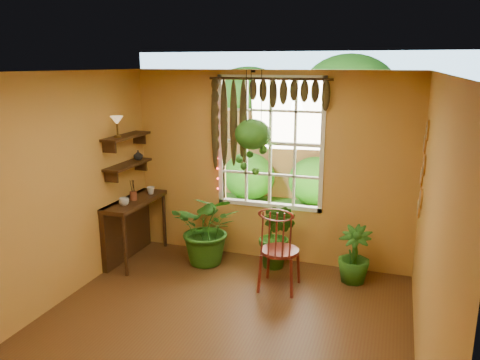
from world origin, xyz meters
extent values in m
plane|color=#553518|center=(0.00, 0.00, 0.00)|extent=(4.50, 4.50, 0.00)
plane|color=silver|center=(0.00, 0.00, 2.70)|extent=(4.50, 4.50, 0.00)
plane|color=#C89144|center=(0.00, 2.25, 1.35)|extent=(4.00, 0.00, 4.00)
plane|color=#C89144|center=(-2.00, 0.00, 1.35)|extent=(0.00, 4.50, 4.50)
plane|color=#C89144|center=(2.00, 0.00, 1.35)|extent=(0.00, 4.50, 4.50)
cube|color=white|center=(0.00, 2.28, 1.70)|extent=(1.52, 0.10, 1.86)
cube|color=white|center=(0.00, 2.31, 1.70)|extent=(1.38, 0.01, 1.78)
cylinder|color=#39200F|center=(0.00, 2.17, 2.58)|extent=(1.70, 0.04, 0.04)
cube|color=#39200F|center=(-1.80, 1.60, 0.87)|extent=(0.40, 1.20, 0.06)
cube|color=#39200F|center=(-1.96, 1.60, 0.45)|extent=(0.08, 1.18, 0.90)
cylinder|color=#39200F|center=(-1.64, 1.05, 0.43)|extent=(0.05, 0.05, 0.86)
cylinder|color=#39200F|center=(-1.64, 2.15, 0.43)|extent=(0.05, 0.05, 0.86)
cube|color=#39200F|center=(-1.88, 1.60, 1.40)|extent=(0.25, 0.90, 0.04)
cube|color=#39200F|center=(-1.88, 1.60, 1.80)|extent=(0.25, 0.90, 0.04)
cube|color=#2B5B1A|center=(0.00, 7.25, -0.02)|extent=(14.00, 10.00, 0.04)
cube|color=#896241|center=(0.00, 5.45, 0.90)|extent=(12.00, 0.10, 1.80)
plane|color=#97CCFC|center=(0.00, 9.05, 1.55)|extent=(12.00, 0.00, 12.00)
cylinder|color=maroon|center=(0.39, 1.37, 0.50)|extent=(0.48, 0.48, 0.04)
torus|color=maroon|center=(0.39, 1.17, 1.04)|extent=(0.45, 0.04, 0.45)
imported|color=#1E5115|center=(-0.75, 1.79, 0.53)|extent=(1.04, 0.93, 1.05)
imported|color=#1E5115|center=(0.21, 1.93, 0.48)|extent=(0.63, 0.56, 0.95)
imported|color=#1E5115|center=(1.26, 1.85, 0.38)|extent=(0.50, 0.50, 0.75)
ellipsoid|color=black|center=(-0.15, 1.94, 1.79)|extent=(0.28, 0.28, 0.17)
ellipsoid|color=#1E5115|center=(-0.15, 1.94, 1.86)|extent=(0.48, 0.48, 0.41)
imported|color=silver|center=(-1.78, 1.30, 0.95)|extent=(0.18, 0.18, 0.11)
imported|color=beige|center=(-1.72, 1.92, 0.95)|extent=(0.12, 0.12, 0.11)
cylinder|color=brown|center=(-1.80, 1.57, 0.96)|extent=(0.10, 0.10, 0.12)
imported|color=#B2AD99|center=(-1.87, 1.87, 1.49)|extent=(0.16, 0.16, 0.14)
cylinder|color=brown|center=(-1.86, 1.37, 1.83)|extent=(0.10, 0.10, 0.03)
cylinder|color=brown|center=(-1.86, 1.37, 1.92)|extent=(0.02, 0.02, 0.17)
cone|color=slate|center=(-1.86, 1.37, 2.05)|extent=(0.17, 0.17, 0.11)
camera|label=1|loc=(1.68, -3.95, 2.78)|focal=35.00mm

